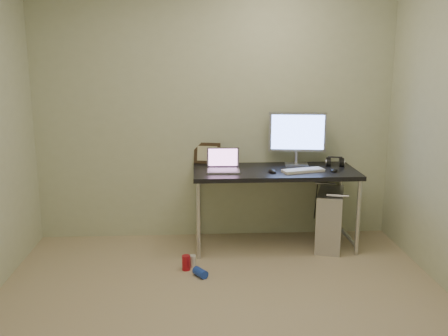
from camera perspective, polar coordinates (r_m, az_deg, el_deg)
floor at (r=3.60m, az=0.16°, el=-17.15°), size 3.50×3.50×0.00m
wall_back at (r=4.91m, az=-1.06°, el=6.31°), size 3.50×0.02×2.50m
desk at (r=4.73m, az=5.81°, el=-1.15°), size 1.53×0.67×0.75m
tower_computer at (r=4.89m, az=11.99°, el=-5.72°), size 0.38×0.57×0.58m
cable_a at (r=5.16m, az=10.51°, el=-3.20°), size 0.01×0.16×0.69m
cable_b at (r=5.17m, az=11.52°, el=-3.45°), size 0.02×0.11×0.71m
can_red at (r=4.35m, az=-4.35°, el=-10.74°), size 0.07×0.07×0.13m
can_white at (r=4.41m, az=-3.63°, el=-10.59°), size 0.06×0.06×0.11m
can_blue at (r=4.23m, az=-2.72°, el=-11.85°), size 0.13×0.15×0.07m
laptop at (r=4.64m, az=-0.10°, el=0.29°), size 0.31×0.25×0.21m
monitor at (r=4.88m, az=8.37°, el=3.82°), size 0.55×0.19×0.52m
keyboard at (r=4.66m, az=9.03°, el=-0.28°), size 0.41×0.23×0.02m
mouse_right at (r=4.72m, az=12.46°, el=-0.17°), size 0.09×0.12×0.04m
mouse_left at (r=4.59m, az=5.53°, el=-0.29°), size 0.10×0.12×0.04m
headphones at (r=4.96m, az=12.55°, el=0.60°), size 0.19×0.11×0.11m
picture_frame at (r=4.94m, az=-1.95°, el=1.70°), size 0.27×0.13×0.21m
webcam at (r=4.89m, az=0.55°, el=1.45°), size 0.04×0.03×0.12m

